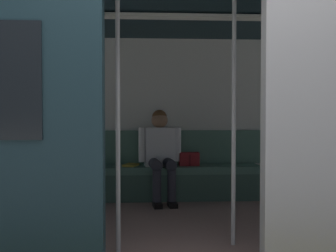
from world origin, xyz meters
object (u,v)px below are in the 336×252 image
book (131,165)px  grab_pole_door (118,121)px  train_car (164,74)px  person_seated (161,149)px  bench_seat (166,174)px  handbag (189,159)px  grab_pole_far (234,120)px

book → grab_pole_door: bearing=109.6°
train_car → person_seated: 1.34m
book → bench_seat: bearing=-163.8°
handbag → bench_seat: bearing=8.2°
bench_seat → grab_pole_door: bearing=75.9°
train_car → book: bearing=-71.5°
handbag → grab_pole_door: size_ratio=0.12×
person_seated → grab_pole_door: size_ratio=0.55×
bench_seat → book: 0.47m
bench_seat → train_car: bearing=85.9°
person_seated → grab_pole_door: grab_pole_door is taller
grab_pole_door → book: bearing=-90.7°
train_car → grab_pole_door: train_car is taller
handbag → book: 0.76m
handbag → grab_pole_door: (0.78, 1.95, 0.53)m
person_seated → grab_pole_door: (0.41, 1.85, 0.40)m
person_seated → book: person_seated is taller
person_seated → book: (0.38, -0.09, -0.21)m
person_seated → grab_pole_far: 1.85m
train_car → handbag: size_ratio=24.62×
person_seated → book: size_ratio=5.29×
handbag → book: size_ratio=1.18×
bench_seat → grab_pole_door: (0.48, 1.90, 0.72)m
book → grab_pole_door: 2.03m
bench_seat → book: bearing=-4.2°
handbag → book: bearing=0.8°
grab_pole_door → bench_seat: bearing=-104.1°
train_car → grab_pole_door: (0.40, 0.81, -0.45)m
book → grab_pole_door: size_ratio=0.10×
bench_seat → grab_pole_far: (-0.48, 1.77, 0.72)m
bench_seat → handbag: handbag is taller
grab_pole_far → grab_pole_door: bearing=7.8°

